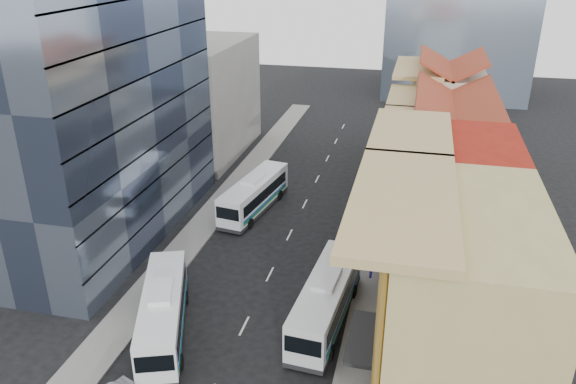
% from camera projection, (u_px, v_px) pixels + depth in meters
% --- Properties ---
extents(sidewalk_right, '(3.00, 90.00, 0.15)m').
position_uv_depth(sidewalk_right, '(382.00, 244.00, 50.27)').
color(sidewalk_right, slate).
rests_on(sidewalk_right, ground).
extents(sidewalk_left, '(3.00, 90.00, 0.15)m').
position_uv_depth(sidewalk_left, '(203.00, 224.00, 53.87)').
color(sidewalk_left, slate).
rests_on(sidewalk_left, ground).
extents(shophouse_tan, '(8.00, 14.00, 12.00)m').
position_uv_depth(shophouse_tan, '(462.00, 307.00, 31.59)').
color(shophouse_tan, tan).
rests_on(shophouse_tan, ground).
extents(shophouse_red, '(8.00, 10.00, 12.00)m').
position_uv_depth(shophouse_red, '(455.00, 215.00, 42.27)').
color(shophouse_red, maroon).
rests_on(shophouse_red, ground).
extents(shophouse_cream_near, '(8.00, 9.00, 10.00)m').
position_uv_depth(shophouse_cream_near, '(450.00, 180.00, 51.13)').
color(shophouse_cream_near, beige).
rests_on(shophouse_cream_near, ground).
extents(shophouse_cream_mid, '(8.00, 9.00, 10.00)m').
position_uv_depth(shophouse_cream_mid, '(448.00, 149.00, 59.15)').
color(shophouse_cream_mid, beige).
rests_on(shophouse_cream_mid, ground).
extents(shophouse_cream_far, '(8.00, 12.00, 11.00)m').
position_uv_depth(shophouse_cream_far, '(446.00, 117.00, 68.29)').
color(shophouse_cream_far, beige).
rests_on(shophouse_cream_far, ground).
extents(office_tower, '(12.00, 26.00, 30.00)m').
position_uv_depth(office_tower, '(84.00, 71.00, 46.97)').
color(office_tower, '#3A455D').
rests_on(office_tower, ground).
extents(office_block_far, '(10.00, 18.00, 14.00)m').
position_uv_depth(office_block_far, '(202.00, 99.00, 70.47)').
color(office_block_far, gray).
rests_on(office_block_far, ground).
extents(bus_left_near, '(6.42, 11.61, 3.65)m').
position_uv_depth(bus_left_near, '(163.00, 311.00, 38.16)').
color(bus_left_near, white).
rests_on(bus_left_near, ground).
extents(bus_left_far, '(4.43, 11.74, 3.68)m').
position_uv_depth(bus_left_far, '(254.00, 194.00, 56.18)').
color(bus_left_far, silver).
rests_on(bus_left_far, ground).
extents(bus_right, '(3.66, 11.86, 3.75)m').
position_uv_depth(bus_right, '(326.00, 299.00, 39.42)').
color(bus_right, silver).
rests_on(bus_right, ground).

